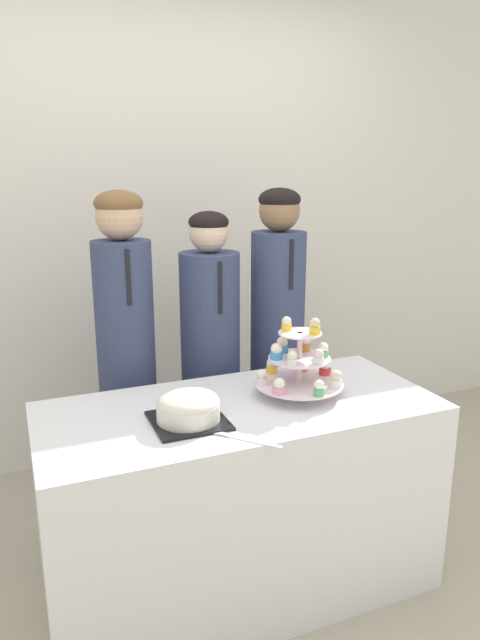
# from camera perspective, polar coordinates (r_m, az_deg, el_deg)

# --- Properties ---
(wall_back) EXTENTS (9.00, 0.06, 2.70)m
(wall_back) POSITION_cam_1_polar(r_m,az_deg,el_deg) (3.14, -9.12, 10.41)
(wall_back) COLOR silver
(wall_back) RESTS_ON ground_plane
(table) EXTENTS (1.43, 0.64, 0.76)m
(table) POSITION_cam_1_polar(r_m,az_deg,el_deg) (2.25, 0.05, -17.40)
(table) COLOR white
(table) RESTS_ON ground_plane
(round_cake) EXTENTS (0.24, 0.24, 0.11)m
(round_cake) POSITION_cam_1_polar(r_m,az_deg,el_deg) (1.93, -5.20, -8.68)
(round_cake) COLOR black
(round_cake) RESTS_ON table
(cake_knife) EXTENTS (0.19, 0.20, 0.01)m
(cake_knife) POSITION_cam_1_polar(r_m,az_deg,el_deg) (1.84, -0.90, -11.57)
(cake_knife) COLOR silver
(cake_knife) RESTS_ON table
(cupcake_stand) EXTENTS (0.34, 0.34, 0.30)m
(cupcake_stand) POSITION_cam_1_polar(r_m,az_deg,el_deg) (2.14, 5.98, -4.37)
(cupcake_stand) COLOR silver
(cupcake_stand) RESTS_ON table
(student_0) EXTENTS (0.24, 0.25, 1.50)m
(student_0) POSITION_cam_1_polar(r_m,az_deg,el_deg) (2.49, -11.20, -5.08)
(student_0) COLOR #384266
(student_0) RESTS_ON ground_plane
(student_1) EXTENTS (0.26, 0.27, 1.41)m
(student_1) POSITION_cam_1_polar(r_m,az_deg,el_deg) (2.60, -2.95, -5.56)
(student_1) COLOR #384266
(student_1) RESTS_ON ground_plane
(student_2) EXTENTS (0.25, 0.26, 1.50)m
(student_2) POSITION_cam_1_polar(r_m,az_deg,el_deg) (2.70, 3.71, -3.40)
(student_2) COLOR #384266
(student_2) RESTS_ON ground_plane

